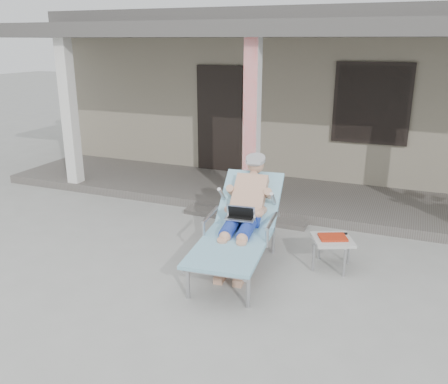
% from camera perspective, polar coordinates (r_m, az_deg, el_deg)
% --- Properties ---
extents(ground, '(60.00, 60.00, 0.00)m').
position_cam_1_polar(ground, '(5.99, -3.62, -9.24)').
color(ground, '#9E9E99').
rests_on(ground, ground).
extents(house, '(10.40, 5.40, 3.30)m').
position_cam_1_polar(house, '(11.57, 10.53, 12.33)').
color(house, gray).
rests_on(house, ground).
extents(porch_deck, '(10.00, 2.00, 0.15)m').
position_cam_1_polar(porch_deck, '(8.55, 5.05, -0.25)').
color(porch_deck, '#605B56').
rests_on(porch_deck, ground).
extents(porch_overhang, '(10.00, 2.30, 2.85)m').
position_cam_1_polar(porch_overhang, '(8.08, 5.47, 18.25)').
color(porch_overhang, silver).
rests_on(porch_overhang, porch_deck).
extents(porch_step, '(2.00, 0.30, 0.07)m').
position_cam_1_polar(porch_step, '(7.53, 2.44, -3.04)').
color(porch_step, '#605B56').
rests_on(porch_step, ground).
extents(lounger, '(0.97, 2.13, 1.35)m').
position_cam_1_polar(lounger, '(5.83, 2.16, -1.07)').
color(lounger, '#B7B7BC').
rests_on(lounger, ground).
extents(side_table, '(0.62, 0.62, 0.42)m').
position_cam_1_polar(side_table, '(6.02, 12.92, -5.77)').
color(side_table, beige).
rests_on(side_table, ground).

